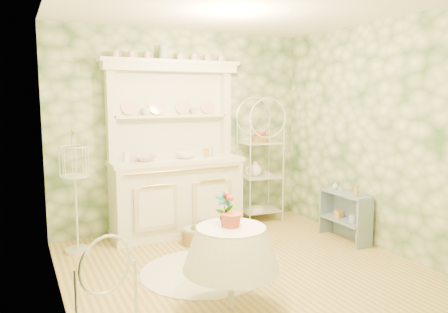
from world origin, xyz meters
name	(u,v)px	position (x,y,z in m)	size (l,w,h in m)	color
floor	(245,270)	(0.00, 0.00, 0.00)	(3.60, 3.60, 0.00)	tan
ceiling	(247,5)	(0.00, 0.00, 2.70)	(3.60, 3.60, 0.00)	white
wall_left	(56,153)	(-1.80, 0.00, 1.35)	(3.60, 3.60, 0.00)	beige
wall_right	(378,136)	(1.80, 0.00, 1.35)	(3.60, 3.60, 0.00)	beige
wall_back	(183,131)	(0.00, 1.80, 1.35)	(3.60, 3.60, 0.00)	beige
wall_front	(380,169)	(0.00, -1.80, 1.35)	(3.60, 3.60, 0.00)	beige
kitchen_dresser	(176,148)	(-0.20, 1.52, 1.15)	(1.87, 0.61, 2.29)	white
bakers_rack	(260,162)	(1.11, 1.58, 0.87)	(0.54, 0.39, 1.74)	white
side_shelf	(345,215)	(1.63, 0.32, 0.32)	(0.28, 0.74, 0.64)	#758DA4
round_table	(231,271)	(-0.49, -0.65, 0.32)	(0.59, 0.59, 0.64)	white
birdcage_stand	(75,188)	(-1.50, 1.35, 0.76)	(0.36, 0.36, 1.53)	white
floor_basket	(196,235)	(-0.15, 1.01, 0.11)	(0.33, 0.33, 0.22)	olive
lace_rug	(204,272)	(-0.41, 0.14, 0.01)	(1.32, 1.32, 0.01)	white
bowl_floral	(145,160)	(-0.64, 1.48, 1.02)	(0.27, 0.27, 0.07)	white
bowl_white	(186,158)	(-0.09, 1.48, 1.02)	(0.26, 0.26, 0.08)	white
cup_left	(146,113)	(-0.54, 1.68, 1.61)	(0.12, 0.12, 0.09)	white
cup_right	(194,112)	(0.12, 1.68, 1.61)	(0.10, 0.10, 0.09)	white
potted_geranium	(225,211)	(-0.53, -0.60, 0.85)	(0.16, 0.11, 0.30)	#3F7238
bottle_amber	(356,191)	(1.59, 0.10, 0.68)	(0.06, 0.06, 0.16)	#C68A3D
bottle_blue	(340,189)	(1.57, 0.37, 0.65)	(0.05, 0.05, 0.10)	#95AFCD
bottle_glass	(335,187)	(1.64, 0.54, 0.65)	(0.08, 0.08, 0.10)	silver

